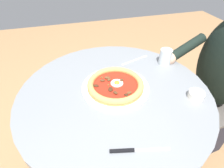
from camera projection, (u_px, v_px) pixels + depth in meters
dining_table at (114, 119)px, 0.95m from camera, size 0.88×0.88×0.76m
pizza_on_plate at (115, 85)px, 0.83m from camera, size 0.31×0.31×0.04m
water_glass at (165, 58)px, 0.98m from camera, size 0.06×0.06×0.09m
steak_knife at (131, 150)px, 0.59m from camera, size 0.20×0.05×0.01m
ramekin_capers at (196, 95)px, 0.78m from camera, size 0.07×0.07×0.03m
fork_utensil at (135, 60)px, 1.03m from camera, size 0.18×0.07×0.00m
diner_person at (212, 91)px, 1.16m from camera, size 0.51×0.37×1.20m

